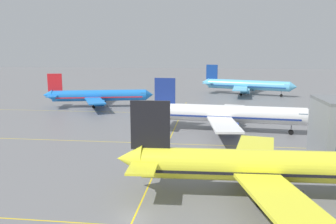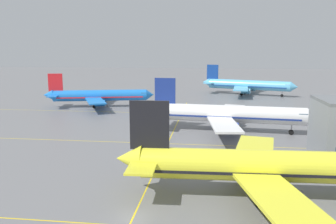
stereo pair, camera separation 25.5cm
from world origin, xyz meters
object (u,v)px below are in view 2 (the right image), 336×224
(airliner_third_row, at_px, (99,96))
(airliner_far_left_stand, at_px, (247,85))
(airliner_front_gate, at_px, (270,166))
(airliner_second_row, at_px, (228,114))

(airliner_third_row, height_order, airliner_far_left_stand, airliner_far_left_stand)
(airliner_front_gate, height_order, airliner_far_left_stand, airliner_front_gate)
(airliner_front_gate, bearing_deg, airliner_second_row, 95.56)
(airliner_front_gate, distance_m, airliner_far_left_stand, 100.86)
(airliner_far_left_stand, bearing_deg, airliner_third_row, -144.49)
(airliner_front_gate, relative_size, airliner_far_left_stand, 1.05)
(airliner_third_row, bearing_deg, airliner_front_gate, -56.23)
(airliner_third_row, distance_m, airliner_far_left_stand, 61.75)
(airliner_front_gate, bearing_deg, airliner_third_row, 123.77)
(airliner_front_gate, height_order, airliner_second_row, airliner_front_gate)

